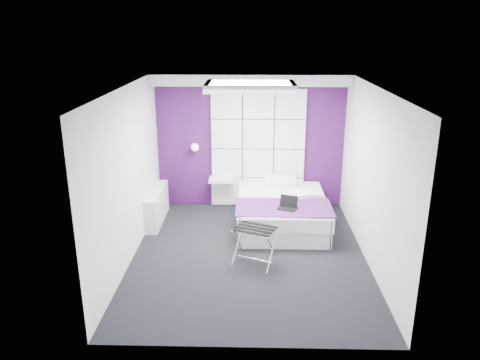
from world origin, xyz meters
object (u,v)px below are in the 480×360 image
(wall_lamp, at_px, (195,147))
(luggage_rack, at_px, (255,246))
(bed, at_px, (282,210))
(laptop, at_px, (287,205))
(nightstand, at_px, (222,179))
(radiator, at_px, (157,206))

(wall_lamp, height_order, luggage_rack, wall_lamp)
(bed, relative_size, luggage_rack, 3.32)
(bed, bearing_deg, laptop, -84.76)
(wall_lamp, relative_size, nightstand, 0.31)
(wall_lamp, distance_m, radiator, 1.35)
(bed, relative_size, laptop, 6.51)
(nightstand, bearing_deg, bed, -36.99)
(radiator, bearing_deg, wall_lamp, 49.90)
(radiator, height_order, luggage_rack, radiator)
(wall_lamp, distance_m, laptop, 2.28)
(wall_lamp, xyz_separation_m, bed, (1.62, -0.89, -0.93))
(radiator, relative_size, luggage_rack, 2.06)
(bed, height_order, nightstand, bed)
(bed, xyz_separation_m, luggage_rack, (-0.48, -1.41, 0.00))
(wall_lamp, bearing_deg, luggage_rack, -63.62)
(radiator, relative_size, laptop, 4.04)
(nightstand, height_order, luggage_rack, nightstand)
(bed, distance_m, luggage_rack, 1.49)
(wall_lamp, xyz_separation_m, radiator, (-0.64, -0.76, -0.92))
(luggage_rack, relative_size, laptop, 1.96)
(wall_lamp, relative_size, luggage_rack, 0.26)
(bed, xyz_separation_m, nightstand, (-1.13, 0.85, 0.30))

